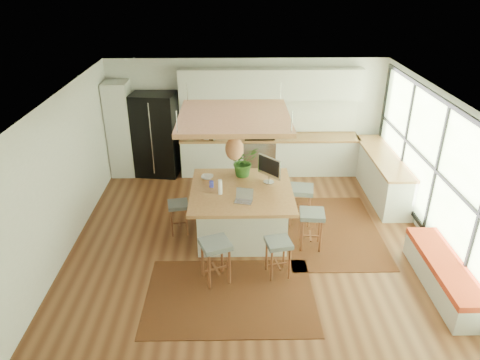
{
  "coord_description": "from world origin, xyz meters",
  "views": [
    {
      "loc": [
        -0.32,
        -6.71,
        4.64
      ],
      "look_at": [
        -0.2,
        0.5,
        1.1
      ],
      "focal_mm": 33.22,
      "sensor_mm": 36.0,
      "label": 1
    }
  ],
  "objects_px": {
    "stool_left_side": "(179,215)",
    "monitor": "(269,170)",
    "fridge": "(157,137)",
    "laptop": "(243,196)",
    "stool_near_right": "(278,257)",
    "island": "(242,212)",
    "stool_near_left": "(216,262)",
    "stool_right_back": "(300,206)",
    "stool_right_front": "(311,230)",
    "microwave": "(206,131)",
    "island_plant": "(243,164)"
  },
  "relations": [
    {
      "from": "stool_left_side",
      "to": "monitor",
      "type": "relative_size",
      "value": 1.11
    },
    {
      "from": "fridge",
      "to": "laptop",
      "type": "distance_m",
      "value": 3.78
    },
    {
      "from": "stool_near_right",
      "to": "monitor",
      "type": "bearing_deg",
      "value": 91.86
    },
    {
      "from": "island",
      "to": "monitor",
      "type": "xyz_separation_m",
      "value": [
        0.52,
        0.29,
        0.72
      ]
    },
    {
      "from": "stool_near_left",
      "to": "stool_right_back",
      "type": "height_order",
      "value": "stool_right_back"
    },
    {
      "from": "fridge",
      "to": "stool_right_front",
      "type": "bearing_deg",
      "value": -38.01
    },
    {
      "from": "stool_right_back",
      "to": "microwave",
      "type": "bearing_deg",
      "value": 129.97
    },
    {
      "from": "stool_near_left",
      "to": "laptop",
      "type": "xyz_separation_m",
      "value": [
        0.46,
        0.94,
        0.7
      ]
    },
    {
      "from": "monitor",
      "to": "microwave",
      "type": "xyz_separation_m",
      "value": [
        -1.29,
        2.39,
        -0.1
      ]
    },
    {
      "from": "stool_right_back",
      "to": "laptop",
      "type": "distance_m",
      "value": 1.57
    },
    {
      "from": "island",
      "to": "stool_near_left",
      "type": "xyz_separation_m",
      "value": [
        -0.44,
        -1.4,
        -0.11
      ]
    },
    {
      "from": "stool_right_back",
      "to": "stool_left_side",
      "type": "relative_size",
      "value": 1.23
    },
    {
      "from": "laptop",
      "to": "monitor",
      "type": "xyz_separation_m",
      "value": [
        0.49,
        0.75,
        0.14
      ]
    },
    {
      "from": "monitor",
      "to": "island_plant",
      "type": "xyz_separation_m",
      "value": [
        -0.47,
        0.32,
        -0.03
      ]
    },
    {
      "from": "island",
      "to": "stool_near_right",
      "type": "xyz_separation_m",
      "value": [
        0.57,
        -1.26,
        -0.11
      ]
    },
    {
      "from": "stool_near_left",
      "to": "microwave",
      "type": "xyz_separation_m",
      "value": [
        -0.33,
        4.07,
        0.73
      ]
    },
    {
      "from": "island_plant",
      "to": "microwave",
      "type": "bearing_deg",
      "value": 111.5
    },
    {
      "from": "stool_right_back",
      "to": "island_plant",
      "type": "xyz_separation_m",
      "value": [
        -1.11,
        0.23,
        0.81
      ]
    },
    {
      "from": "fridge",
      "to": "microwave",
      "type": "xyz_separation_m",
      "value": [
        1.19,
        -0.08,
        0.16
      ]
    },
    {
      "from": "stool_right_front",
      "to": "microwave",
      "type": "bearing_deg",
      "value": 122.43
    },
    {
      "from": "stool_near_left",
      "to": "microwave",
      "type": "distance_m",
      "value": 4.15
    },
    {
      "from": "stool_right_back",
      "to": "stool_near_right",
      "type": "bearing_deg",
      "value": -109.78
    },
    {
      "from": "island",
      "to": "monitor",
      "type": "bearing_deg",
      "value": 28.96
    },
    {
      "from": "stool_right_back",
      "to": "stool_left_side",
      "type": "height_order",
      "value": "stool_right_back"
    },
    {
      "from": "stool_near_right",
      "to": "stool_right_back",
      "type": "bearing_deg",
      "value": 70.22
    },
    {
      "from": "stool_near_left",
      "to": "monitor",
      "type": "relative_size",
      "value": 1.32
    },
    {
      "from": "stool_right_back",
      "to": "monitor",
      "type": "bearing_deg",
      "value": -171.99
    },
    {
      "from": "stool_right_front",
      "to": "stool_right_back",
      "type": "height_order",
      "value": "stool_right_back"
    },
    {
      "from": "fridge",
      "to": "stool_left_side",
      "type": "xyz_separation_m",
      "value": [
        0.78,
        -2.69,
        -0.57
      ]
    },
    {
      "from": "stool_right_back",
      "to": "stool_left_side",
      "type": "bearing_deg",
      "value": -172.47
    },
    {
      "from": "stool_right_front",
      "to": "monitor",
      "type": "xyz_separation_m",
      "value": [
        -0.71,
        0.76,
        0.83
      ]
    },
    {
      "from": "island",
      "to": "island_plant",
      "type": "relative_size",
      "value": 3.12
    },
    {
      "from": "fridge",
      "to": "laptop",
      "type": "bearing_deg",
      "value": -51.02
    },
    {
      "from": "fridge",
      "to": "stool_right_back",
      "type": "height_order",
      "value": "fridge"
    },
    {
      "from": "microwave",
      "to": "island_plant",
      "type": "xyz_separation_m",
      "value": [
        0.82,
        -2.07,
        0.07
      ]
    },
    {
      "from": "stool_left_side",
      "to": "island_plant",
      "type": "distance_m",
      "value": 1.56
    },
    {
      "from": "fridge",
      "to": "laptop",
      "type": "relative_size",
      "value": 6.2
    },
    {
      "from": "stool_right_back",
      "to": "laptop",
      "type": "relative_size",
      "value": 2.41
    },
    {
      "from": "stool_right_front",
      "to": "fridge",
      "type": "bearing_deg",
      "value": 134.62
    },
    {
      "from": "stool_near_right",
      "to": "monitor",
      "type": "relative_size",
      "value": 1.17
    },
    {
      "from": "island",
      "to": "stool_near_right",
      "type": "height_order",
      "value": "island"
    },
    {
      "from": "island",
      "to": "stool_right_front",
      "type": "relative_size",
      "value": 2.56
    },
    {
      "from": "stool_right_back",
      "to": "island_plant",
      "type": "bearing_deg",
      "value": 168.34
    },
    {
      "from": "stool_right_front",
      "to": "island_plant",
      "type": "height_order",
      "value": "island_plant"
    },
    {
      "from": "stool_near_right",
      "to": "stool_left_side",
      "type": "distance_m",
      "value": 2.2
    },
    {
      "from": "island",
      "to": "stool_right_front",
      "type": "distance_m",
      "value": 1.32
    },
    {
      "from": "stool_left_side",
      "to": "island_plant",
      "type": "bearing_deg",
      "value": 23.7
    },
    {
      "from": "island",
      "to": "stool_right_front",
      "type": "bearing_deg",
      "value": -21.1
    },
    {
      "from": "stool_near_right",
      "to": "stool_right_front",
      "type": "relative_size",
      "value": 0.92
    },
    {
      "from": "stool_left_side",
      "to": "monitor",
      "type": "xyz_separation_m",
      "value": [
        1.7,
        0.22,
        0.83
      ]
    }
  ]
}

